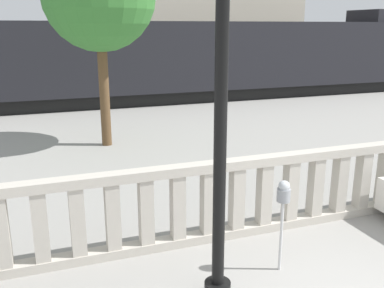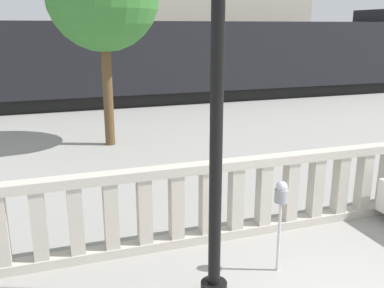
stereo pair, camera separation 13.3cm
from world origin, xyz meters
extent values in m
cube|color=#BCB5A8|center=(0.00, 2.62, 0.07)|extent=(15.43, 0.24, 0.14)
cube|color=#BCB5A8|center=(0.00, 2.62, 1.21)|extent=(15.43, 0.24, 0.14)
cube|color=#BCB5A8|center=(-3.90, 2.62, 0.64)|extent=(0.20, 0.20, 1.00)
cube|color=#BCB5A8|center=(-3.41, 2.62, 0.64)|extent=(0.20, 0.20, 1.00)
cube|color=#BCB5A8|center=(-2.92, 2.62, 0.64)|extent=(0.20, 0.20, 1.00)
cube|color=#BCB5A8|center=(-2.44, 2.62, 0.64)|extent=(0.20, 0.20, 1.00)
cube|color=#BCB5A8|center=(-1.95, 2.62, 0.64)|extent=(0.20, 0.20, 1.00)
cube|color=#BCB5A8|center=(-1.46, 2.62, 0.64)|extent=(0.20, 0.20, 1.00)
cube|color=#BCB5A8|center=(-0.97, 2.62, 0.64)|extent=(0.20, 0.20, 1.00)
cube|color=#BCB5A8|center=(-0.49, 2.62, 0.64)|extent=(0.20, 0.20, 1.00)
cube|color=#BCB5A8|center=(0.00, 2.62, 0.64)|extent=(0.20, 0.20, 1.00)
cube|color=#BCB5A8|center=(0.49, 2.62, 0.64)|extent=(0.20, 0.20, 1.00)
cube|color=#BCB5A8|center=(0.97, 2.62, 0.64)|extent=(0.20, 0.20, 1.00)
cube|color=#BCB5A8|center=(1.46, 2.62, 0.64)|extent=(0.20, 0.20, 1.00)
cube|color=#BCB5A8|center=(1.95, 2.62, 0.64)|extent=(0.20, 0.20, 1.00)
cylinder|color=black|center=(-1.40, 1.23, 2.58)|extent=(0.15, 0.15, 4.76)
cylinder|color=silver|center=(-0.35, 1.50, 0.51)|extent=(0.04, 0.04, 1.01)
cylinder|color=gray|center=(-0.35, 1.50, 1.10)|extent=(0.18, 0.18, 0.18)
sphere|color=#B2B7BC|center=(-0.35, 1.50, 1.23)|extent=(0.15, 0.15, 0.15)
cube|color=black|center=(2.26, 15.25, 0.28)|extent=(25.75, 2.09, 0.55)
cube|color=black|center=(2.26, 15.25, 2.00)|extent=(26.28, 2.62, 2.89)
cylinder|color=brown|center=(-1.58, 8.79, 1.47)|extent=(0.27, 0.27, 2.94)
camera|label=1|loc=(-3.26, -3.02, 3.25)|focal=40.00mm
camera|label=2|loc=(-3.13, -3.07, 3.25)|focal=40.00mm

